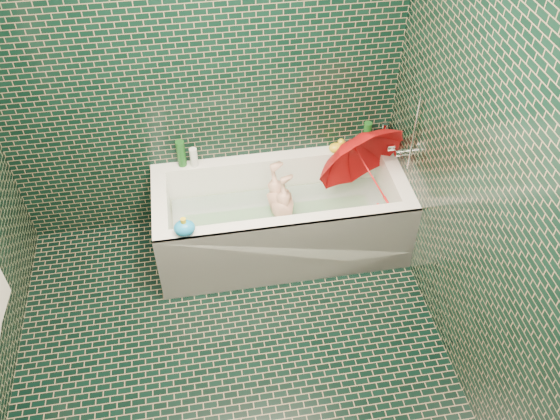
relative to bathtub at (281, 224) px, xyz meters
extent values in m
plane|color=black|center=(-0.45, -1.01, -0.21)|extent=(2.80, 2.80, 0.00)
plane|color=black|center=(-0.45, 0.39, 1.04)|extent=(2.80, 0.00, 2.80)
plane|color=black|center=(0.85, -1.01, 1.04)|extent=(0.00, 2.80, 2.80)
cube|color=white|center=(0.00, 0.02, -0.14)|extent=(1.70, 0.75, 0.15)
cube|color=white|center=(0.00, 0.34, 0.14)|extent=(1.70, 0.10, 0.40)
cube|color=white|center=(0.00, -0.31, 0.14)|extent=(1.70, 0.10, 0.40)
cube|color=white|center=(0.80, 0.02, 0.14)|extent=(0.10, 0.55, 0.40)
cube|color=white|center=(-0.80, 0.02, 0.14)|extent=(0.10, 0.55, 0.40)
cube|color=white|center=(0.00, -0.35, 0.06)|extent=(1.70, 0.02, 0.55)
cube|color=green|center=(0.00, 0.02, -0.06)|extent=(1.35, 0.47, 0.01)
cube|color=silver|center=(0.00, 0.02, 0.09)|extent=(1.48, 0.53, 0.00)
cylinder|color=silver|center=(0.83, 0.02, 0.52)|extent=(0.14, 0.05, 0.05)
cylinder|color=silver|center=(0.75, 0.08, 0.52)|extent=(0.05, 0.04, 0.04)
cylinder|color=silver|center=(0.82, -0.08, 0.74)|extent=(0.01, 0.01, 0.55)
imported|color=tan|center=(0.01, -0.01, 0.10)|extent=(0.85, 0.47, 0.23)
imported|color=red|center=(0.59, -0.02, 0.41)|extent=(0.93, 0.88, 0.96)
imported|color=white|center=(0.68, 0.35, 0.34)|extent=(0.13, 0.13, 0.27)
imported|color=#5D207A|center=(0.80, 0.36, 0.34)|extent=(0.09, 0.09, 0.19)
imported|color=#154C18|center=(0.67, 0.32, 0.34)|extent=(0.17, 0.17, 0.18)
cylinder|color=#154C18|center=(0.66, 0.32, 0.45)|extent=(0.07, 0.07, 0.22)
cylinder|color=silver|center=(0.80, 0.35, 0.43)|extent=(0.05, 0.05, 0.17)
cylinder|color=#154C18|center=(-0.63, 0.35, 0.44)|extent=(0.06, 0.06, 0.20)
cylinder|color=white|center=(-0.55, 0.33, 0.41)|extent=(0.07, 0.07, 0.14)
ellipsoid|color=yellow|center=(0.44, 0.31, 0.38)|extent=(0.10, 0.09, 0.07)
sphere|color=yellow|center=(0.48, 0.32, 0.42)|extent=(0.05, 0.05, 0.05)
cone|color=orange|center=(0.50, 0.32, 0.42)|extent=(0.02, 0.02, 0.02)
ellipsoid|color=#178AD7|center=(-0.65, -0.31, 0.39)|extent=(0.16, 0.14, 0.10)
cylinder|color=yellow|center=(-0.65, -0.31, 0.45)|extent=(0.03, 0.03, 0.04)
camera|label=1|loc=(-0.50, -2.87, 2.95)|focal=38.00mm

